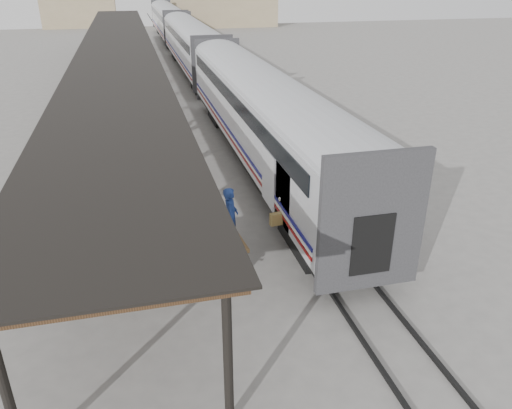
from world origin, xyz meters
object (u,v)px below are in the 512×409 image
object	(u,v)px
baggage_cart	(220,241)
luggage_tug	(137,113)
porter	(231,217)
pedestrian	(148,123)

from	to	relation	value
baggage_cart	luggage_tug	size ratio (longest dim) A/B	1.57
luggage_tug	porter	world-z (taller)	porter
baggage_cart	pedestrian	bearing A→B (deg)	91.32
porter	pedestrian	distance (m)	14.63
pedestrian	baggage_cart	bearing A→B (deg)	118.29
baggage_cart	porter	distance (m)	1.37
porter	baggage_cart	bearing A→B (deg)	34.08
baggage_cart	pedestrian	world-z (taller)	pedestrian
luggage_tug	pedestrian	size ratio (longest dim) A/B	0.81
porter	pedestrian	world-z (taller)	porter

